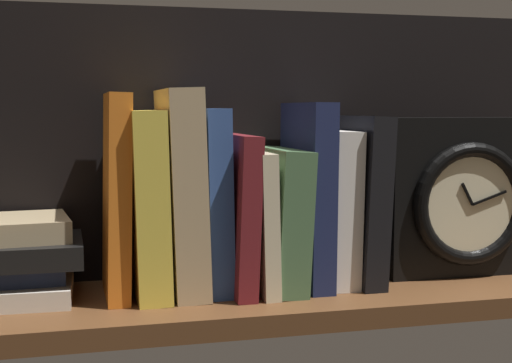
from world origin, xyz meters
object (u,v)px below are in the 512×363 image
book_orange_pandolfini (117,195)px  book_cream_twain (254,219)px  book_yellow_seinlanguage (146,203)px  book_blue_modern (212,200)px  book_maroon_dawkins (235,212)px  book_black_skeptic (359,199)px  book_white_catcher (333,207)px  framed_clock (462,198)px  book_green_romantic (279,217)px  book_tan_shortstories (182,191)px  book_navy_bierce (307,194)px

book_orange_pandolfini → book_cream_twain: bearing=0.0°
book_yellow_seinlanguage → book_blue_modern: 8.01cm
book_blue_modern → book_maroon_dawkins: book_blue_modern is taller
book_black_skeptic → book_white_catcher: bearing=180.0°
book_blue_modern → book_orange_pandolfini: bearing=180.0°
book_white_catcher → framed_clock: size_ratio=0.92×
book_cream_twain → book_black_skeptic: bearing=0.0°
book_green_romantic → book_white_catcher: (7.22, 0.00, 1.10)cm
book_green_romantic → book_black_skeptic: bearing=0.0°
book_yellow_seinlanguage → book_green_romantic: (16.59, 0.00, -2.38)cm
book_white_catcher → framed_clock: (18.15, -0.53, 0.65)cm
book_tan_shortstories → book_white_catcher: book_tan_shortstories is taller
book_tan_shortstories → book_navy_bierce: (16.04, 0.00, -0.80)cm
book_navy_bierce → framed_clock: bearing=-1.4°
book_yellow_seinlanguage → book_maroon_dawkins: book_yellow_seinlanguage is taller
book_white_catcher → book_black_skeptic: 3.65cm
book_tan_shortstories → book_green_romantic: bearing=0.0°
book_yellow_seinlanguage → book_cream_twain: bearing=0.0°
book_tan_shortstories → book_blue_modern: size_ratio=1.10×
book_tan_shortstories → book_navy_bierce: size_ratio=1.07×
book_yellow_seinlanguage → book_navy_bierce: (20.31, 0.00, 0.47)cm
book_yellow_seinlanguage → book_navy_bierce: 20.31cm
book_maroon_dawkins → book_green_romantic: book_maroon_dawkins is taller
book_cream_twain → framed_clock: size_ratio=0.81×
book_tan_shortstories → book_black_skeptic: (23.07, 0.00, -1.64)cm
book_yellow_seinlanguage → book_tan_shortstories: size_ratio=0.90×
book_white_catcher → book_orange_pandolfini: bearing=180.0°
book_yellow_seinlanguage → book_maroon_dawkins: bearing=0.0°
book_yellow_seinlanguage → book_tan_shortstories: bearing=0.0°
book_orange_pandolfini → book_white_catcher: 27.42cm
book_maroon_dawkins → book_cream_twain: book_maroon_dawkins is taller
book_maroon_dawkins → book_cream_twain: bearing=0.0°
book_cream_twain → book_black_skeptic: book_black_skeptic is taller
book_yellow_seinlanguage → framed_clock: 41.96cm
book_navy_bierce → book_tan_shortstories: bearing=180.0°
book_blue_modern → book_white_catcher: book_blue_modern is taller
book_orange_pandolfini → book_black_skeptic: 30.89cm
book_green_romantic → book_navy_bierce: 4.68cm
book_yellow_seinlanguage → book_navy_bierce: bearing=0.0°
book_blue_modern → framed_clock: size_ratio=1.05×
book_blue_modern → book_green_romantic: size_ratio=1.29×
book_cream_twain → book_navy_bierce: bearing=0.0°
book_green_romantic → book_black_skeptic: (10.75, 0.00, 2.02)cm
book_blue_modern → book_green_romantic: book_blue_modern is taller
book_blue_modern → framed_clock: bearing=-0.9°
book_tan_shortstories → book_orange_pandolfini: bearing=180.0°
book_yellow_seinlanguage → book_navy_bierce: book_navy_bierce is taller
book_black_skeptic → framed_clock: size_ratio=1.01×
book_green_romantic → book_black_skeptic: 10.94cm
book_cream_twain → book_tan_shortstories: bearing=180.0°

